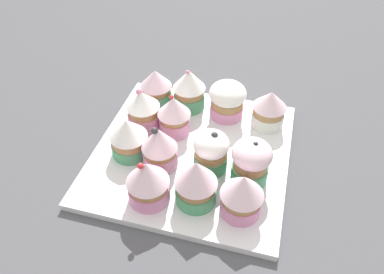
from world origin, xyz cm
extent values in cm
cube|color=#4C4C51|center=(0.00, 0.00, -1.50)|extent=(180.00, 180.00, 3.00)
cube|color=silver|center=(0.00, 0.00, 0.60)|extent=(31.12, 31.12, 1.20)
cylinder|color=#4C9E6B|center=(-10.72, -9.71, 2.40)|extent=(5.58, 5.58, 2.40)
cylinder|color=#AD7F51|center=(-10.72, -9.71, 4.22)|extent=(4.97, 4.97, 1.24)
cone|color=silver|center=(-10.72, -9.71, 6.48)|extent=(5.81, 5.81, 3.28)
cylinder|color=pink|center=(-3.85, -9.59, 2.54)|extent=(5.66, 5.66, 2.67)
cylinder|color=#AD7F51|center=(-3.85, -9.59, 4.63)|extent=(5.01, 5.01, 1.52)
cone|color=white|center=(-3.85, -9.59, 6.88)|extent=(5.71, 5.71, 2.97)
sphere|color=pink|center=(-4.08, -10.09, 8.20)|extent=(1.11, 1.11, 1.11)
cylinder|color=#4C9E6B|center=(3.07, -9.46, 2.32)|extent=(5.97, 5.97, 2.25)
cylinder|color=#AD7F51|center=(3.07, -9.46, 4.16)|extent=(5.72, 5.72, 1.43)
cone|color=white|center=(3.07, -9.46, 6.51)|extent=(6.00, 6.00, 3.26)
cylinder|color=#4C9E6B|center=(-10.92, -3.47, 2.59)|extent=(5.62, 5.62, 2.78)
cylinder|color=#AD7F51|center=(-10.92, -3.47, 4.72)|extent=(5.12, 5.12, 1.48)
cone|color=white|center=(-10.92, -3.47, 7.28)|extent=(5.89, 5.89, 3.63)
sphere|color=pink|center=(-10.55, -3.67, 9.00)|extent=(0.67, 0.67, 0.67)
cylinder|color=pink|center=(-3.68, -4.09, 2.52)|extent=(5.20, 5.20, 2.65)
cylinder|color=#AD7F51|center=(-3.68, -4.09, 4.47)|extent=(4.59, 4.59, 1.25)
cone|color=silver|center=(-3.68, -4.09, 6.75)|extent=(5.60, 5.60, 3.30)
sphere|color=red|center=(-4.04, -4.53, 8.28)|extent=(0.78, 0.78, 0.78)
cylinder|color=pink|center=(4.19, -3.98, 2.52)|extent=(5.41, 5.41, 2.64)
cylinder|color=#AD7F51|center=(4.19, -3.98, 4.34)|extent=(5.05, 5.05, 1.01)
cone|color=silver|center=(4.19, -3.98, 6.74)|extent=(5.51, 5.51, 3.80)
sphere|color=#333338|center=(4.48, -4.43, 8.48)|extent=(1.06, 1.06, 1.06)
cylinder|color=pink|center=(10.89, -3.42, 2.41)|extent=(5.96, 5.96, 2.42)
cylinder|color=#AD7F51|center=(10.89, -3.42, 4.22)|extent=(5.51, 5.51, 1.22)
cone|color=silver|center=(10.89, -3.42, 6.67)|extent=(6.14, 6.14, 3.68)
sphere|color=red|center=(11.36, -3.98, 8.39)|extent=(0.87, 0.87, 0.87)
cylinder|color=pink|center=(-10.35, 3.63, 2.33)|extent=(5.93, 5.93, 2.25)
cylinder|color=#AD7F51|center=(-10.35, 3.63, 4.11)|extent=(5.62, 5.62, 1.31)
ellipsoid|color=white|center=(-10.35, 3.63, 5.98)|extent=(6.54, 6.54, 4.07)
cylinder|color=#4C9E6B|center=(2.77, 3.71, 2.52)|extent=(5.21, 5.21, 2.63)
cylinder|color=#AD7F51|center=(2.77, 3.71, 4.39)|extent=(4.92, 4.92, 1.11)
ellipsoid|color=white|center=(2.77, 3.71, 6.15)|extent=(5.44, 5.44, 4.02)
sphere|color=#333338|center=(2.69, 4.09, 8.00)|extent=(1.09, 1.09, 1.09)
cylinder|color=#4C9E6B|center=(9.42, 3.11, 2.35)|extent=(5.91, 5.91, 2.31)
cylinder|color=#AD7F51|center=(9.42, 3.11, 4.26)|extent=(5.36, 5.36, 1.50)
cone|color=silver|center=(9.42, 3.11, 6.99)|extent=(6.07, 6.07, 3.97)
cylinder|color=white|center=(-9.74, 11.00, 2.42)|extent=(5.58, 5.58, 2.45)
cylinder|color=#AD7F51|center=(-9.74, 11.00, 4.36)|extent=(5.31, 5.31, 1.42)
cone|color=silver|center=(-9.74, 11.00, 6.58)|extent=(5.81, 5.81, 3.02)
cylinder|color=#4C9E6B|center=(3.57, 9.85, 2.57)|extent=(5.50, 5.50, 2.74)
cylinder|color=#AD7F51|center=(3.57, 9.85, 4.68)|extent=(5.01, 5.01, 1.49)
ellipsoid|color=silver|center=(3.57, 9.85, 6.60)|extent=(5.96, 5.96, 3.90)
sphere|color=#333338|center=(3.39, 10.10, 8.43)|extent=(0.77, 0.77, 0.77)
cylinder|color=pink|center=(9.71, 9.57, 2.39)|extent=(5.67, 5.67, 2.38)
cylinder|color=#AD7F51|center=(9.71, 9.57, 4.23)|extent=(5.31, 5.31, 1.31)
cone|color=silver|center=(9.71, 9.57, 6.67)|extent=(6.01, 6.01, 3.57)
camera|label=1|loc=(41.20, 11.11, 44.83)|focal=34.78mm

